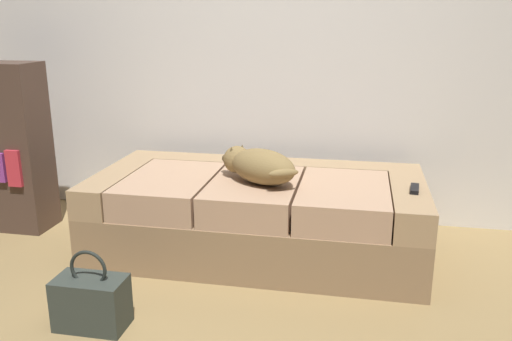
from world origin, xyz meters
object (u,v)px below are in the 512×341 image
object	(u,v)px
tv_remote	(415,189)
bookshelf	(3,147)
handbag	(91,302)
couch	(258,214)
dog_tan	(258,165)

from	to	relation	value
tv_remote	bookshelf	xyz separation A→B (m)	(-2.59, 0.18, 0.07)
tv_remote	handbag	bearing A→B (deg)	-143.36
couch	dog_tan	xyz separation A→B (m)	(0.02, -0.11, 0.34)
couch	bookshelf	bearing A→B (deg)	177.52
dog_tan	bookshelf	world-z (taller)	bookshelf
couch	dog_tan	size ratio (longest dim) A/B	3.60
couch	tv_remote	xyz separation A→B (m)	(0.88, -0.10, 0.25)
dog_tan	handbag	bearing A→B (deg)	-125.32
dog_tan	bookshelf	size ratio (longest dim) A/B	0.48
tv_remote	couch	bearing A→B (deg)	179.48
tv_remote	handbag	xyz separation A→B (m)	(-1.46, -0.86, -0.36)
dog_tan	handbag	world-z (taller)	dog_tan
couch	handbag	distance (m)	1.13
handbag	bookshelf	xyz separation A→B (m)	(-1.13, 1.04, 0.42)
handbag	couch	bearing A→B (deg)	58.92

